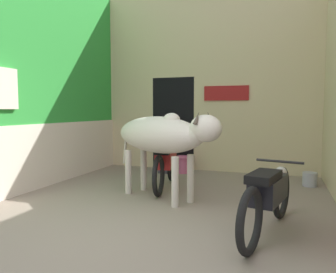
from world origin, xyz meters
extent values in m
plane|color=gray|center=(0.00, 0.00, 0.00)|extent=(30.00, 30.00, 0.00)
cube|color=green|center=(-2.56, 2.24, 2.08)|extent=(0.18, 4.47, 4.16)
cube|color=silver|center=(-2.46, 2.24, 0.58)|extent=(0.03, 4.47, 1.17)
cube|color=silver|center=(-2.44, 0.98, 1.75)|extent=(0.08, 0.56, 0.64)
cube|color=beige|center=(0.00, 4.56, 3.17)|extent=(4.93, 0.18, 1.98)
cube|color=beige|center=(-1.90, 4.56, 1.09)|extent=(1.14, 0.18, 2.19)
cube|color=beige|center=(1.09, 4.56, 1.09)|extent=(2.76, 0.18, 2.19)
cube|color=black|center=(-0.81, 4.92, 1.09)|extent=(1.03, 0.90, 2.19)
cube|color=maroon|center=(0.46, 4.45, 1.79)|extent=(1.00, 0.03, 0.33)
ellipsoid|color=beige|center=(-0.22, 1.89, 1.02)|extent=(1.87, 1.35, 0.58)
ellipsoid|color=beige|center=(0.06, 1.75, 1.26)|extent=(0.36, 0.34, 0.22)
cylinder|color=beige|center=(0.52, 1.52, 1.07)|extent=(0.47, 0.42, 0.39)
ellipsoid|color=beige|center=(0.66, 1.45, 1.16)|extent=(0.60, 0.52, 0.38)
cylinder|color=beige|center=(-0.98, 2.26, 0.79)|extent=(0.14, 0.10, 0.67)
cylinder|color=beige|center=(0.35, 1.79, 0.37)|extent=(0.11, 0.11, 0.74)
cylinder|color=beige|center=(0.20, 1.49, 0.37)|extent=(0.11, 0.11, 0.74)
cylinder|color=beige|center=(-0.64, 2.28, 0.37)|extent=(0.11, 0.11, 0.74)
cylinder|color=beige|center=(-0.79, 1.98, 0.37)|extent=(0.11, 0.11, 0.74)
cone|color=#473D33|center=(0.68, 1.59, 1.30)|extent=(0.12, 0.16, 0.19)
cone|color=#473D33|center=(0.56, 1.35, 1.30)|extent=(0.12, 0.16, 0.19)
torus|color=black|center=(1.38, 0.21, 0.34)|extent=(0.23, 0.68, 0.68)
torus|color=black|center=(1.67, 1.47, 0.34)|extent=(0.23, 0.68, 0.68)
cube|color=black|center=(1.52, 0.84, 0.52)|extent=(0.43, 0.75, 0.28)
cube|color=black|center=(1.48, 0.65, 0.70)|extent=(0.38, 0.61, 0.09)
cylinder|color=black|center=(1.63, 1.33, 0.77)|extent=(0.57, 0.16, 0.03)
sphere|color=silver|center=(1.65, 1.42, 0.62)|extent=(0.15, 0.15, 0.15)
torus|color=black|center=(-0.23, 1.95, 0.34)|extent=(0.18, 0.69, 0.69)
torus|color=black|center=(-0.40, 3.16, 0.34)|extent=(0.18, 0.69, 0.69)
cube|color=maroon|center=(-0.31, 2.56, 0.52)|extent=(0.37, 0.70, 0.28)
cube|color=black|center=(-0.29, 2.38, 0.70)|extent=(0.33, 0.57, 0.09)
cylinder|color=black|center=(-0.38, 3.03, 0.78)|extent=(0.58, 0.11, 0.03)
sphere|color=silver|center=(-0.39, 3.11, 0.62)|extent=(0.15, 0.15, 0.15)
cube|color=#3D3842|center=(-0.80, 3.86, 0.19)|extent=(0.27, 0.14, 0.38)
cube|color=#3D3842|center=(-0.80, 3.95, 0.43)|extent=(0.27, 0.32, 0.11)
cube|color=maroon|center=(-0.80, 4.02, 0.68)|extent=(0.39, 0.20, 0.50)
sphere|color=tan|center=(-0.80, 4.02, 1.04)|extent=(0.20, 0.20, 0.20)
cylinder|color=#DB6093|center=(-0.42, 4.01, 0.17)|extent=(0.25, 0.25, 0.35)
cylinder|color=#DB6093|center=(-0.42, 4.01, 0.36)|extent=(0.35, 0.35, 0.04)
cylinder|color=#A8A8B2|center=(2.17, 3.55, 0.13)|extent=(0.26, 0.26, 0.26)
camera|label=1|loc=(1.64, -2.98, 1.41)|focal=35.00mm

